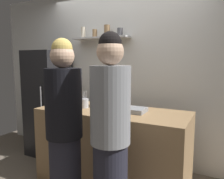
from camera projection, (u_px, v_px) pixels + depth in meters
back_wall_assembly at (125, 75)px, 3.37m from camera, size 4.80×0.32×2.60m
refrigerator at (49, 103)px, 3.62m from camera, size 0.56×0.63×1.68m
counter at (112, 147)px, 2.72m from camera, size 1.82×0.74×0.93m
baking_pan at (131, 110)px, 2.57m from camera, size 0.34×0.24×0.05m
utensil_holder at (84, 103)px, 2.79m from camera, size 0.11×0.11×0.22m
wine_bottle_dark_glass at (114, 97)px, 2.98m from camera, size 0.07×0.07×0.30m
wine_bottle_amber_glass at (73, 95)px, 3.06m from camera, size 0.08×0.08×0.29m
wine_bottle_pale_glass at (94, 98)px, 2.90m from camera, size 0.08×0.08×0.29m
wine_bottle_green_glass at (102, 99)px, 2.78m from camera, size 0.07×0.07×0.29m
water_bottle_plastic at (113, 109)px, 2.32m from camera, size 0.08×0.08×0.20m
person_grey_hoodie at (110, 137)px, 1.88m from camera, size 0.34×0.34×1.76m
person_blonde at (64, 132)px, 2.08m from camera, size 0.34×0.34×1.73m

